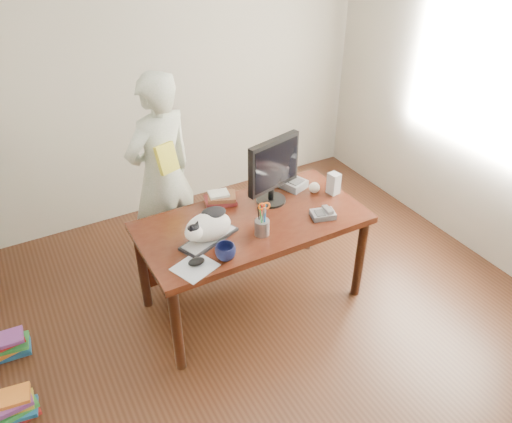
% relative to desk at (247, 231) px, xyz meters
% --- Properties ---
extents(room, '(4.50, 4.50, 4.50)m').
position_rel_desk_xyz_m(room, '(0.00, -0.68, 0.75)').
color(room, black).
rests_on(room, ground).
extents(desk, '(1.60, 0.80, 0.75)m').
position_rel_desk_xyz_m(desk, '(0.00, 0.00, 0.00)').
color(desk, black).
rests_on(desk, ground).
extents(keyboard, '(0.44, 0.30, 0.02)m').
position_rel_desk_xyz_m(keyboard, '(-0.37, -0.15, 0.16)').
color(keyboard, black).
rests_on(keyboard, desk).
extents(cat, '(0.39, 0.30, 0.23)m').
position_rel_desk_xyz_m(cat, '(-0.38, -0.15, 0.27)').
color(cat, white).
rests_on(cat, keyboard).
extents(monitor, '(0.45, 0.27, 0.51)m').
position_rel_desk_xyz_m(monitor, '(0.24, 0.05, 0.43)').
color(monitor, black).
rests_on(monitor, desk).
extents(pen_cup, '(0.12, 0.12, 0.25)m').
position_rel_desk_xyz_m(pen_cup, '(-0.02, -0.26, 0.22)').
color(pen_cup, gray).
rests_on(pen_cup, desk).
extents(mousepad, '(0.30, 0.29, 0.01)m').
position_rel_desk_xyz_m(mousepad, '(-0.56, -0.36, 0.15)').
color(mousepad, silver).
rests_on(mousepad, desk).
extents(mouse, '(0.13, 0.10, 0.04)m').
position_rel_desk_xyz_m(mouse, '(-0.54, -0.34, 0.17)').
color(mouse, black).
rests_on(mouse, mousepad).
extents(coffee_mug, '(0.17, 0.17, 0.10)m').
position_rel_desk_xyz_m(coffee_mug, '(-0.36, -0.37, 0.20)').
color(coffee_mug, '#0D1236').
rests_on(coffee_mug, desk).
extents(phone, '(0.19, 0.16, 0.08)m').
position_rel_desk_xyz_m(phone, '(0.46, -0.29, 0.17)').
color(phone, slate).
rests_on(phone, desk).
extents(speaker, '(0.09, 0.09, 0.17)m').
position_rel_desk_xyz_m(speaker, '(0.71, -0.06, 0.23)').
color(speaker, '#A9A9AC').
rests_on(speaker, desk).
extents(baseball, '(0.08, 0.08, 0.08)m').
position_rel_desk_xyz_m(baseball, '(0.59, 0.02, 0.19)').
color(baseball, white).
rests_on(baseball, desk).
extents(book_stack, '(0.26, 0.23, 0.08)m').
position_rel_desk_xyz_m(book_stack, '(-0.10, 0.24, 0.18)').
color(book_stack, '#4C1416').
rests_on(book_stack, desk).
extents(calculator, '(0.22, 0.26, 0.07)m').
position_rel_desk_xyz_m(calculator, '(0.49, 0.18, 0.18)').
color(calculator, slate).
rests_on(calculator, desk).
extents(person, '(0.70, 0.57, 1.65)m').
position_rel_desk_xyz_m(person, '(-0.37, 0.71, 0.22)').
color(person, white).
rests_on(person, ground).
extents(held_book, '(0.18, 0.14, 0.22)m').
position_rel_desk_xyz_m(held_book, '(-0.37, 0.54, 0.45)').
color(held_book, yellow).
rests_on(held_book, person).
extents(book_pile_a, '(0.27, 0.22, 0.18)m').
position_rel_desk_xyz_m(book_pile_a, '(-1.75, -0.28, -0.51)').
color(book_pile_a, maroon).
rests_on(book_pile_a, ground).
extents(book_pile_b, '(0.26, 0.20, 0.15)m').
position_rel_desk_xyz_m(book_pile_b, '(-1.72, 0.27, -0.53)').
color(book_pile_b, '#17518A').
rests_on(book_pile_b, ground).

